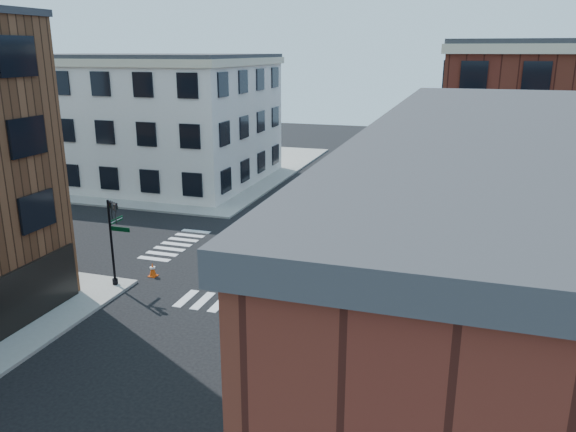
# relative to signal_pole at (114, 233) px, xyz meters

# --- Properties ---
(ground) EXTENTS (120.00, 120.00, 0.00)m
(ground) POSITION_rel_signal_pole_xyz_m (6.72, 6.68, -2.86)
(ground) COLOR black
(ground) RESTS_ON ground
(sidewalk_nw) EXTENTS (30.00, 30.00, 0.15)m
(sidewalk_nw) POSITION_rel_signal_pole_xyz_m (-14.28, 27.68, -2.78)
(sidewalk_nw) COLOR gray
(sidewalk_nw) RESTS_ON ground
(building_nw) EXTENTS (22.00, 16.00, 11.00)m
(building_nw) POSITION_rel_signal_pole_xyz_m (-12.28, 22.68, 2.64)
(building_nw) COLOR silver
(building_nw) RESTS_ON ground
(tree_near) EXTENTS (2.69, 2.69, 4.49)m
(tree_near) POSITION_rel_signal_pole_xyz_m (14.28, 16.65, 0.30)
(tree_near) COLOR black
(tree_near) RESTS_ON ground
(tree_far) EXTENTS (2.43, 2.43, 4.07)m
(tree_far) POSITION_rel_signal_pole_xyz_m (14.28, 22.65, 0.02)
(tree_far) COLOR black
(tree_far) RESTS_ON ground
(signal_pole) EXTENTS (1.29, 1.24, 4.60)m
(signal_pole) POSITION_rel_signal_pole_xyz_m (0.00, 0.00, 0.00)
(signal_pole) COLOR black
(signal_pole) RESTS_ON ground
(box_truck) EXTENTS (9.03, 3.59, 4.00)m
(box_truck) POSITION_rel_signal_pole_xyz_m (18.58, 1.74, -0.78)
(box_truck) COLOR silver
(box_truck) RESTS_ON ground
(traffic_cone) EXTENTS (0.45, 0.45, 0.76)m
(traffic_cone) POSITION_rel_signal_pole_xyz_m (1.02, 1.68, -2.49)
(traffic_cone) COLOR #F74E0B
(traffic_cone) RESTS_ON ground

